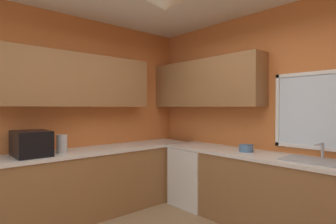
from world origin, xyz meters
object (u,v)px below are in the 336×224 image
at_px(microwave, 31,143).
at_px(kettle, 62,144).
at_px(bowl, 246,148).
at_px(sink_assembly, 317,161).
at_px(dishwasher, 196,176).

relative_size(microwave, kettle, 2.14).
distance_m(microwave, kettle, 0.35).
height_order(kettle, bowl, kettle).
bearing_deg(microwave, sink_assembly, 42.42).
bearing_deg(dishwasher, kettle, -110.28).
xyz_separation_m(dishwasher, bowl, (0.83, 0.03, 0.51)).
distance_m(microwave, sink_assembly, 3.13).
distance_m(kettle, sink_assembly, 2.90).
xyz_separation_m(dishwasher, microwave, (-0.66, -2.08, 0.61)).
height_order(kettle, sink_assembly, kettle).
xyz_separation_m(microwave, kettle, (0.02, 0.34, -0.03)).
height_order(microwave, bowl, microwave).
relative_size(dishwasher, kettle, 3.73).
bearing_deg(dishwasher, bowl, 2.08).
relative_size(microwave, bowl, 2.75).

